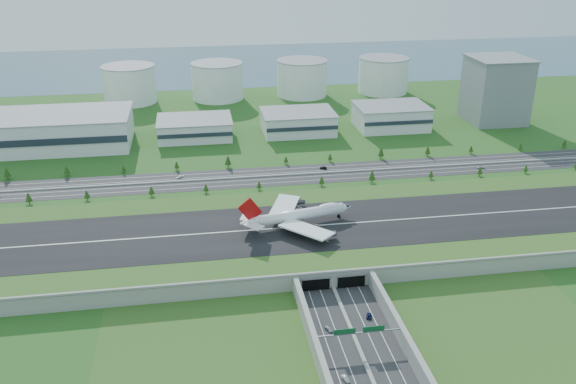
{
  "coord_description": "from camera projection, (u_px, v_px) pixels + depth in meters",
  "views": [
    {
      "loc": [
        -59.84,
        -289.35,
        155.86
      ],
      "look_at": [
        -8.11,
        35.0,
        13.75
      ],
      "focal_mm": 38.0,
      "sensor_mm": 36.0,
      "label": 1
    }
  ],
  "objects": [
    {
      "name": "bay_water",
      "position": [
        239.0,
        63.0,
        767.81
      ],
      "size": [
        1200.0,
        260.0,
        0.06
      ],
      "primitive_type": "cube",
      "color": "#3A5E70",
      "rests_on": "ground"
    },
    {
      "name": "car_0",
      "position": [
        329.0,
        329.0,
        256.75
      ],
      "size": [
        3.19,
        4.63,
        1.46
      ],
      "primitive_type": "imported",
      "rotation": [
        0.0,
        0.0,
        0.38
      ],
      "color": "silver",
      "rests_on": "ground"
    },
    {
      "name": "car_1",
      "position": [
        345.0,
        379.0,
        228.44
      ],
      "size": [
        2.73,
        4.49,
        1.4
      ],
      "primitive_type": "imported",
      "rotation": [
        0.0,
        0.0,
        0.32
      ],
      "color": "silver",
      "rests_on": "ground"
    },
    {
      "name": "hangar_mid_c",
      "position": [
        391.0,
        117.0,
        516.39
      ],
      "size": [
        58.0,
        42.0,
        19.0
      ],
      "primitive_type": "cube",
      "color": "silver",
      "rests_on": "ground"
    },
    {
      "name": "airfield_deck",
      "position": [
        313.0,
        233.0,
        331.07
      ],
      "size": [
        520.0,
        100.0,
        9.2
      ],
      "color": "gray",
      "rests_on": "ground"
    },
    {
      "name": "car_2",
      "position": [
        369.0,
        316.0,
        265.75
      ],
      "size": [
        3.46,
        5.18,
        1.32
      ],
      "primitive_type": "imported",
      "rotation": [
        0.0,
        0.0,
        2.85
      ],
      "color": "#0D1845",
      "rests_on": "ground"
    },
    {
      "name": "sign_gantry_near",
      "position": [
        359.0,
        333.0,
        243.88
      ],
      "size": [
        38.7,
        0.7,
        9.8
      ],
      "color": "gray",
      "rests_on": "ground"
    },
    {
      "name": "hangar_mid_b",
      "position": [
        298.0,
        122.0,
        505.22
      ],
      "size": [
        58.0,
        42.0,
        17.0
      ],
      "primitive_type": "cube",
      "color": "silver",
      "rests_on": "ground"
    },
    {
      "name": "car_7",
      "position": [
        179.0,
        177.0,
        414.34
      ],
      "size": [
        5.2,
        3.33,
        1.4
      ],
      "primitive_type": "imported",
      "rotation": [
        0.0,
        0.0,
        -1.26
      ],
      "color": "white",
      "rests_on": "ground"
    },
    {
      "name": "tree_row",
      "position": [
        276.0,
        170.0,
        416.31
      ],
      "size": [
        499.06,
        48.7,
        8.48
      ],
      "color": "#3D2819",
      "rests_on": "ground"
    },
    {
      "name": "hangar_mid_a",
      "position": [
        195.0,
        128.0,
        493.33
      ],
      "size": [
        58.0,
        42.0,
        15.0
      ],
      "primitive_type": "cube",
      "color": "silver",
      "rests_on": "ground"
    },
    {
      "name": "fuel_tank_d",
      "position": [
        383.0,
        75.0,
        626.31
      ],
      "size": [
        50.0,
        50.0,
        35.0
      ],
      "primitive_type": "cylinder",
      "color": "white",
      "rests_on": "ground"
    },
    {
      "name": "office_tower",
      "position": [
        496.0,
        90.0,
        527.5
      ],
      "size": [
        46.0,
        46.0,
        55.0
      ],
      "primitive_type": "cube",
      "color": "gray",
      "rests_on": "ground"
    },
    {
      "name": "car_5",
      "position": [
        323.0,
        168.0,
        429.7
      ],
      "size": [
        5.3,
        3.46,
        1.65
      ],
      "primitive_type": "imported",
      "rotation": [
        0.0,
        0.0,
        -1.94
      ],
      "color": "black",
      "rests_on": "ground"
    },
    {
      "name": "fuel_tank_b",
      "position": [
        217.0,
        81.0,
        601.74
      ],
      "size": [
        50.0,
        50.0,
        35.0
      ],
      "primitive_type": "cylinder",
      "color": "white",
      "rests_on": "ground"
    },
    {
      "name": "boeing_747",
      "position": [
        297.0,
        215.0,
        329.08
      ],
      "size": [
        65.07,
        60.9,
        20.34
      ],
      "rotation": [
        0.0,
        0.0,
        0.21
      ],
      "color": "white",
      "rests_on": "airfield_deck"
    },
    {
      "name": "ground",
      "position": [
        313.0,
        239.0,
        332.78
      ],
      "size": [
        1200.0,
        1200.0,
        0.0
      ],
      "primitive_type": "plane",
      "color": "#1C4615",
      "rests_on": "ground"
    },
    {
      "name": "car_6",
      "position": [
        481.0,
        167.0,
        430.5
      ],
      "size": [
        6.14,
        4.25,
        1.56
      ],
      "primitive_type": "imported",
      "rotation": [
        0.0,
        0.0,
        1.24
      ],
      "color": "silver",
      "rests_on": "ground"
    },
    {
      "name": "hangar_west",
      "position": [
        51.0,
        131.0,
        470.92
      ],
      "size": [
        120.0,
        60.0,
        25.0
      ],
      "primitive_type": "cube",
      "color": "silver",
      "rests_on": "ground"
    },
    {
      "name": "fuel_tank_c",
      "position": [
        302.0,
        78.0,
        614.02
      ],
      "size": [
        50.0,
        50.0,
        35.0
      ],
      "primitive_type": "cylinder",
      "color": "white",
      "rests_on": "ground"
    },
    {
      "name": "north_expressway",
      "position": [
        286.0,
        175.0,
        418.86
      ],
      "size": [
        560.0,
        36.0,
        0.12
      ],
      "primitive_type": "cube",
      "color": "#28282B",
      "rests_on": "ground"
    },
    {
      "name": "fuel_tank_a",
      "position": [
        129.0,
        84.0,
        589.45
      ],
      "size": [
        50.0,
        50.0,
        35.0
      ],
      "primitive_type": "cylinder",
      "color": "white",
      "rests_on": "ground"
    },
    {
      "name": "underpass_road",
      "position": [
        362.0,
        347.0,
        241.31
      ],
      "size": [
        38.8,
        120.4,
        8.0
      ],
      "color": "#28282B",
      "rests_on": "ground"
    }
  ]
}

